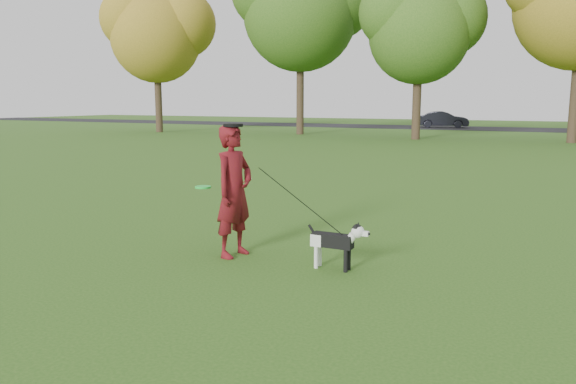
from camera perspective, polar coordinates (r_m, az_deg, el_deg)
The scene contains 7 objects.
ground at distance 7.87m, azimuth -2.92°, elevation -6.99°, with size 120.00×120.00×0.00m, color #285116.
road at distance 46.79m, azimuth 21.83°, elevation 5.94°, with size 120.00×7.00×0.02m, color black.
man at distance 7.96m, azimuth -5.50°, elevation 0.09°, with size 0.68×0.45×1.88m, color #5C0D1C.
dog at distance 7.39m, azimuth 5.03°, elevation -4.87°, with size 0.87×0.17×0.66m.
car_mid at distance 47.47m, azimuth 15.49°, elevation 7.11°, with size 1.39×3.98×1.31m, color black.
man_held_items at distance 7.47m, azimuth 0.94°, elevation -0.70°, with size 2.23×0.40×1.44m.
tree_row at distance 33.46m, azimuth 18.02°, elevation 17.80°, with size 51.74×8.86×12.01m.
Camera 1 is at (3.70, -6.59, 2.21)m, focal length 35.00 mm.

